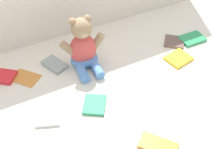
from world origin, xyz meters
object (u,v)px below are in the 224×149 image
object	(u,v)px
book_case_1	(55,65)
book_case_7	(25,78)
book_case_5	(1,76)
book_case_6	(95,105)
teddy_bear	(84,48)
book_case_2	(48,113)
book_case_3	(158,146)
book_case_4	(174,42)
book_case_0	(178,58)
book_case_8	(192,39)

from	to	relation	value
book_case_1	book_case_7	xyz separation A→B (m)	(-0.15, -0.02, -0.01)
book_case_5	book_case_6	distance (m)	0.46
book_case_1	book_case_5	bearing A→B (deg)	149.28
teddy_bear	book_case_2	world-z (taller)	teddy_bear
book_case_3	book_case_4	distance (m)	0.64
book_case_6	book_case_0	bearing A→B (deg)	-138.47
book_case_1	book_case_0	bearing A→B (deg)	-44.61
book_case_6	book_case_7	distance (m)	0.36
book_case_4	book_case_5	xyz separation A→B (m)	(-0.85, 0.15, 0.00)
book_case_3	book_case_5	size ratio (longest dim) A/B	1.11
book_case_1	book_case_3	distance (m)	0.62
book_case_5	book_case_6	size ratio (longest dim) A/B	1.18
book_case_5	book_case_8	distance (m)	0.96
teddy_bear	book_case_8	distance (m)	0.59
book_case_0	book_case_5	bearing A→B (deg)	-118.75
book_case_5	book_case_8	world-z (taller)	book_case_5
book_case_6	book_case_2	bearing A→B (deg)	17.76
teddy_bear	book_case_6	size ratio (longest dim) A/B	2.40
book_case_6	teddy_bear	bearing A→B (deg)	-72.39
book_case_1	book_case_3	world-z (taller)	book_case_1
book_case_0	book_case_6	bearing A→B (deg)	-90.90
book_case_2	book_case_7	world-z (taller)	book_case_2
book_case_4	book_case_7	world-z (taller)	book_case_4
book_case_1	book_case_7	size ratio (longest dim) A/B	0.97
book_case_0	book_case_8	xyz separation A→B (m)	(0.16, 0.09, 0.00)
book_case_1	book_case_2	size ratio (longest dim) A/B	0.89
book_case_0	book_case_3	distance (m)	0.51
book_case_7	book_case_8	xyz separation A→B (m)	(0.85, -0.12, 0.00)
book_case_1	book_case_5	world-z (taller)	same
teddy_bear	book_case_2	distance (m)	0.34
book_case_2	book_case_4	world-z (taller)	book_case_2
book_case_1	book_case_3	size ratio (longest dim) A/B	0.86
book_case_7	book_case_3	bearing A→B (deg)	79.64
book_case_5	book_case_8	xyz separation A→B (m)	(0.95, -0.17, -0.00)
book_case_0	book_case_8	world-z (taller)	book_case_8
book_case_4	book_case_2	bearing A→B (deg)	141.61
book_case_2	book_case_8	xyz separation A→B (m)	(0.82, 0.13, 0.00)
book_case_8	book_case_1	bearing A→B (deg)	80.95
teddy_bear	book_case_0	world-z (taller)	teddy_bear
book_case_8	book_case_4	bearing A→B (deg)	77.96
book_case_4	book_case_8	xyz separation A→B (m)	(0.10, -0.02, 0.00)
book_case_0	book_case_4	distance (m)	0.13
book_case_0	book_case_3	xyz separation A→B (m)	(-0.36, -0.36, 0.00)
book_case_7	book_case_8	size ratio (longest dim) A/B	0.95
book_case_2	book_case_6	distance (m)	0.19
book_case_2	book_case_6	bearing A→B (deg)	-173.10
book_case_0	book_case_2	size ratio (longest dim) A/B	0.86
book_case_8	book_case_0	bearing A→B (deg)	122.66
book_case_0	book_case_5	distance (m)	0.83
book_case_1	book_case_3	bearing A→B (deg)	-94.19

